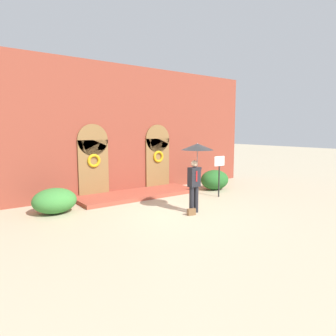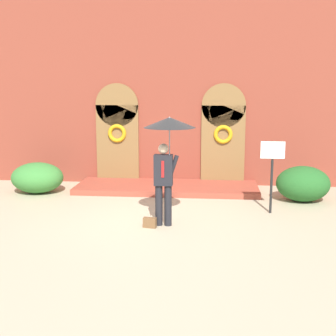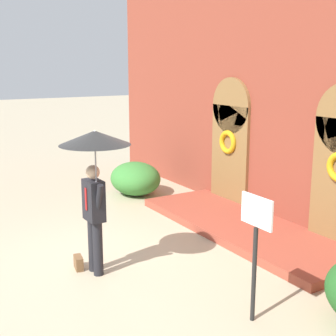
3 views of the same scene
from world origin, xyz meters
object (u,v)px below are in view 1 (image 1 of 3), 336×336
(handbag, at_px, (191,212))
(shrub_right, at_px, (215,180))
(shrub_left, at_px, (55,201))
(sign_post, at_px, (219,170))
(person_with_umbrella, at_px, (197,157))

(handbag, bearing_deg, shrub_right, 45.73)
(handbag, height_order, shrub_right, shrub_right)
(shrub_left, bearing_deg, handbag, -39.06)
(handbag, height_order, sign_post, sign_post)
(handbag, bearing_deg, sign_post, 37.58)
(person_with_umbrella, xyz_separation_m, shrub_right, (3.31, 2.45, -1.45))
(handbag, xyz_separation_m, sign_post, (2.72, 1.42, 1.05))
(shrub_left, bearing_deg, person_with_umbrella, -34.41)
(sign_post, relative_size, shrub_right, 1.24)
(sign_post, relative_size, shrub_left, 1.18)
(person_with_umbrella, height_order, shrub_left, person_with_umbrella)
(person_with_umbrella, bearing_deg, shrub_left, 145.59)
(sign_post, height_order, shrub_right, sign_post)
(shrub_left, xyz_separation_m, shrub_right, (7.28, -0.27, 0.04))
(handbag, bearing_deg, person_with_umbrella, 38.28)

